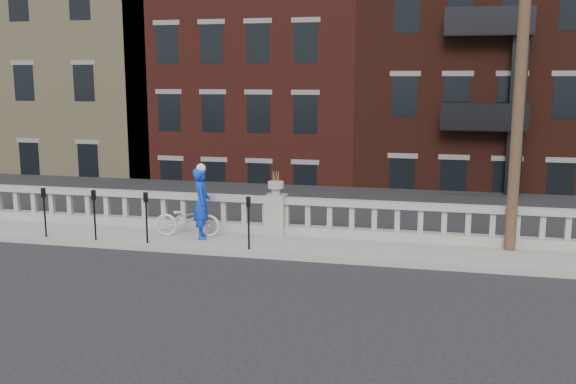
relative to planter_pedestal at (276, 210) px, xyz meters
name	(u,v)px	position (x,y,z in m)	size (l,w,h in m)	color
ground	(233,282)	(0.00, -3.95, -0.83)	(120.00, 120.00, 0.00)	black
sidewalk	(267,244)	(0.00, -0.95, -0.76)	(32.00, 2.20, 0.15)	gray
balustrade	(276,216)	(0.00, 0.00, -0.19)	(28.00, 0.34, 1.03)	gray
planter_pedestal	(276,210)	(0.00, 0.00, 0.00)	(0.55, 0.55, 1.76)	gray
lower_level	(369,110)	(0.56, 19.09, 1.80)	(80.00, 44.00, 20.80)	#605E59
utility_pole	(522,45)	(6.20, -0.35, 4.41)	(1.60, 0.28, 10.00)	#422D1E
parking_meter_a	(44,207)	(-6.05, -1.80, 0.17)	(0.10, 0.09, 1.36)	black
parking_meter_b	(94,209)	(-4.55, -1.80, 0.17)	(0.10, 0.09, 1.36)	black
parking_meter_c	(146,212)	(-3.05, -1.80, 0.17)	(0.10, 0.09, 1.36)	black
parking_meter_d	(249,217)	(-0.26, -1.80, 0.17)	(0.10, 0.09, 1.36)	black
bicycle	(187,219)	(-2.30, -0.83, -0.21)	(0.63, 1.81, 0.95)	silver
cyclist	(202,203)	(-1.82, -0.96, 0.29)	(0.71, 0.46, 1.93)	#0D36C7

